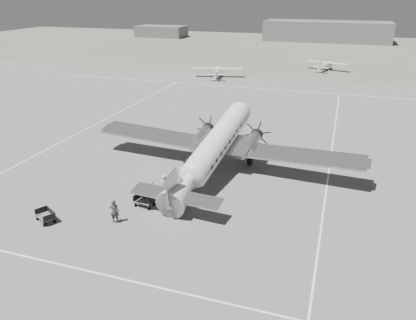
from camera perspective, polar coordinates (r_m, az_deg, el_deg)
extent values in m
plane|color=slate|center=(37.32, -2.55, -3.12)|extent=(260.00, 260.00, 0.00)
cube|color=white|center=(26.68, -13.66, -15.57)|extent=(60.00, 0.15, 0.01)
cube|color=white|center=(35.29, 16.09, -5.67)|extent=(0.15, 80.00, 0.01)
cube|color=white|center=(53.67, -16.93, 4.09)|extent=(0.15, 60.00, 0.01)
cube|color=white|center=(74.15, 8.61, 9.82)|extent=(90.00, 0.15, 0.01)
cube|color=#676557|center=(127.94, 13.22, 14.86)|extent=(260.00, 90.00, 0.01)
cube|color=slate|center=(152.07, 16.32, 16.87)|extent=(42.00, 14.00, 6.00)
cube|color=#565656|center=(151.81, 16.46, 18.11)|extent=(42.00, 14.00, 0.60)
cube|color=#565656|center=(161.62, -6.57, 17.53)|extent=(18.00, 10.00, 4.00)
imported|color=#303030|center=(31.47, -13.02, -7.03)|extent=(0.78, 0.59, 1.90)
imported|color=#B3B3B1|center=(34.14, -7.88, -4.34)|extent=(0.68, 0.85, 1.69)
imported|color=silver|center=(35.43, -6.23, -3.29)|extent=(0.63, 0.85, 1.59)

